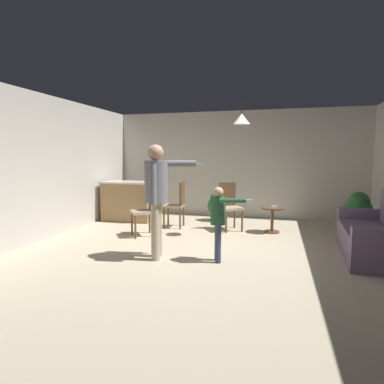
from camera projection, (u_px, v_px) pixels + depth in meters
name	position (u px, v px, depth m)	size (l,w,h in m)	color
ground	(211.00, 251.00, 5.29)	(7.68, 7.68, 0.00)	beige
wall_back	(236.00, 164.00, 8.21)	(6.40, 0.10, 2.70)	beige
wall_left	(43.00, 167.00, 5.97)	(0.10, 6.40, 2.70)	beige
couch_floral	(377.00, 237.00, 4.90)	(0.96, 1.85, 1.00)	slate
kitchen_counter	(129.00, 201.00, 7.77)	(1.26, 0.66, 0.95)	#99754C
side_table_by_couch	(272.00, 217.00, 6.53)	(0.44, 0.44, 0.52)	brown
person_adult	(157.00, 189.00, 4.78)	(0.82, 0.59, 1.73)	tan
person_child	(219.00, 216.00, 4.68)	(0.60, 0.31, 1.12)	#384260
dining_chair_by_counter	(146.00, 208.00, 6.26)	(0.59, 0.59, 1.00)	brown
dining_chair_near_wall	(177.00, 203.00, 7.00)	(0.45, 0.45, 1.00)	brown
dining_chair_centre_back	(229.00, 204.00, 6.76)	(0.58, 0.58, 1.00)	brown
potted_plant_corner	(217.00, 205.00, 7.75)	(0.45, 0.45, 0.69)	#4C4742
potted_plant_by_wall	(358.00, 210.00, 6.46)	(0.55, 0.55, 0.85)	brown
spare_remote_on_table	(274.00, 206.00, 6.54)	(0.04, 0.13, 0.04)	white
ceiling_light_pendant	(242.00, 119.00, 5.97)	(0.32, 0.32, 0.55)	silver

